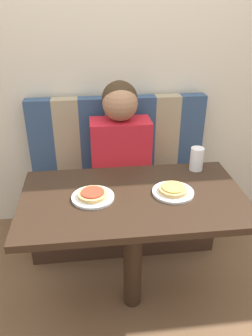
% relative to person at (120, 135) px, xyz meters
% --- Properties ---
extents(ground_plane, '(12.00, 12.00, 0.00)m').
position_rel_person_xyz_m(ground_plane, '(0.00, -0.62, -0.79)').
color(ground_plane, brown).
extents(wall_back, '(7.00, 0.05, 2.60)m').
position_rel_person_xyz_m(wall_back, '(0.00, 0.31, 0.51)').
color(wall_back, beige).
rests_on(wall_back, ground_plane).
extents(booth_seat, '(1.23, 0.52, 0.43)m').
position_rel_person_xyz_m(booth_seat, '(0.00, -0.01, -0.58)').
color(booth_seat, '#382319').
rests_on(booth_seat, ground_plane).
extents(booth_backrest, '(1.23, 0.10, 0.56)m').
position_rel_person_xyz_m(booth_backrest, '(-0.00, 0.20, -0.09)').
color(booth_backrest, navy).
rests_on(booth_backrest, booth_seat).
extents(dining_table, '(1.09, 0.62, 0.73)m').
position_rel_person_xyz_m(dining_table, '(0.00, -0.62, -0.17)').
color(dining_table, black).
rests_on(dining_table, ground_plane).
extents(person, '(0.38, 0.25, 0.71)m').
position_rel_person_xyz_m(person, '(0.00, 0.00, 0.00)').
color(person, red).
rests_on(person, booth_seat).
extents(plate_left, '(0.20, 0.20, 0.01)m').
position_rel_person_xyz_m(plate_left, '(-0.20, -0.63, -0.06)').
color(plate_left, white).
rests_on(plate_left, dining_table).
extents(plate_right, '(0.20, 0.20, 0.01)m').
position_rel_person_xyz_m(plate_right, '(0.20, -0.63, -0.06)').
color(plate_right, white).
rests_on(plate_right, dining_table).
extents(pizza_left, '(0.14, 0.14, 0.02)m').
position_rel_person_xyz_m(pizza_left, '(-0.20, -0.63, -0.04)').
color(pizza_left, tan).
rests_on(pizza_left, plate_left).
extents(pizza_right, '(0.14, 0.14, 0.02)m').
position_rel_person_xyz_m(pizza_right, '(0.20, -0.63, -0.04)').
color(pizza_right, tan).
rests_on(pizza_right, plate_right).
extents(drinking_cup, '(0.07, 0.07, 0.13)m').
position_rel_person_xyz_m(drinking_cup, '(0.38, -0.39, -0.00)').
color(drinking_cup, silver).
rests_on(drinking_cup, dining_table).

